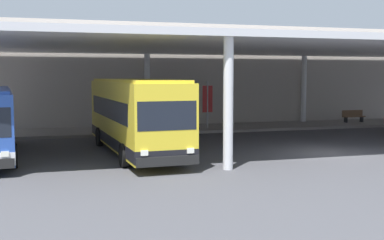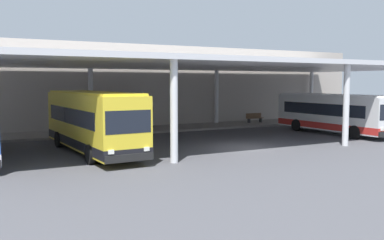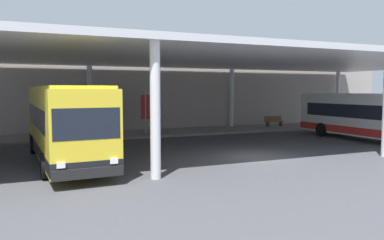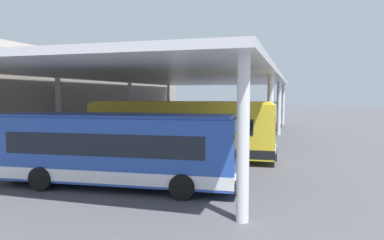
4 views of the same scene
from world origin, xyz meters
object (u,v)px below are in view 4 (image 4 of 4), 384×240
(bus_middle_bay, at_px, (234,115))
(bus_nearest_bay, at_px, (116,149))
(bench_waiting, at_px, (156,122))
(banner_sign, at_px, (112,118))
(bus_second_bay, at_px, (181,130))

(bus_middle_bay, bearing_deg, bus_nearest_bay, 178.58)
(bench_waiting, height_order, banner_sign, banner_sign)
(bus_second_bay, height_order, bus_middle_bay, bus_second_bay)
(bus_nearest_bay, height_order, bench_waiting, bus_nearest_bay)
(bench_waiting, xyz_separation_m, banner_sign, (-12.06, -0.88, 1.32))
(bus_middle_bay, distance_m, bench_waiting, 9.24)
(bus_second_bay, bearing_deg, bench_waiting, 26.39)
(bench_waiting, relative_size, banner_sign, 0.56)
(bus_middle_bay, bearing_deg, banner_sign, 147.73)
(bus_nearest_bay, height_order, bus_middle_bay, same)
(bus_second_bay, xyz_separation_m, bench_waiting, (18.53, 9.19, -1.18))
(bus_nearest_bay, relative_size, banner_sign, 3.34)
(bus_second_bay, xyz_separation_m, bus_middle_bay, (19.54, 0.06, -0.19))
(bus_second_bay, xyz_separation_m, banner_sign, (6.47, 8.32, 0.14))
(bus_middle_bay, xyz_separation_m, bench_waiting, (-1.01, 9.13, -0.99))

